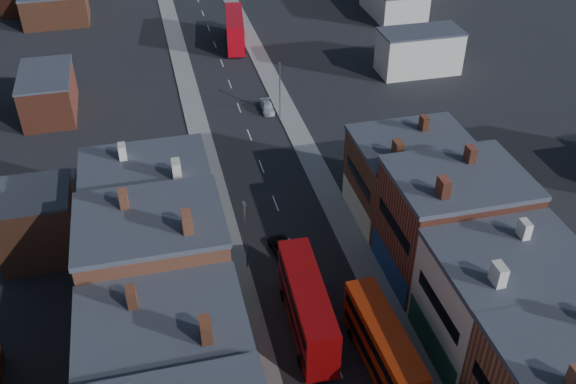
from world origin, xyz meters
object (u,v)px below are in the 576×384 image
bus_0 (307,306)px  ped_3 (405,359)px  bus_2 (235,29)px  car_3 (267,107)px  car_2 (283,249)px  bus_1 (383,346)px

bus_0 → ped_3: bus_0 is taller
bus_2 → car_3: 25.05m
car_2 → ped_3: size_ratio=2.34×
bus_0 → ped_3: (6.93, -6.19, -1.90)m
bus_1 → bus_2: bearing=87.6°
car_2 → ped_3: 18.11m
bus_2 → car_2: (-4.70, -55.76, -2.32)m
bus_2 → car_3: bearing=-81.4°
bus_1 → bus_2: (0.00, 72.13, 0.22)m
car_2 → car_3: car_2 is taller
bus_2 → car_2: bearing=-86.9°
bus_2 → ped_3: (1.93, -72.61, -1.88)m
bus_0 → car_2: bus_0 is taller
bus_0 → car_2: bearing=90.9°
bus_1 → car_2: size_ratio=2.71×
bus_2 → ped_3: bearing=-80.5°
ped_3 → bus_1: bearing=72.8°
bus_1 → car_3: 47.24m
bus_0 → car_3: (5.30, 41.48, -2.36)m
bus_0 → bus_2: 66.61m
bus_1 → car_2: bus_1 is taller
car_2 → bus_1: bearing=-81.9°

